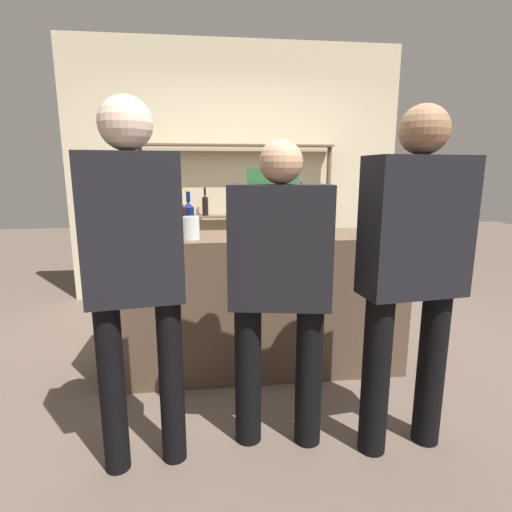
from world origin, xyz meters
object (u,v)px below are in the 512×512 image
at_px(counter_bottle_2, 189,217).
at_px(customer_center, 280,279).
at_px(customer_right, 413,261).
at_px(counter_bottle_1, 322,216).
at_px(counter_bottle_0, 181,218).
at_px(cork_jar, 190,228).
at_px(wine_glass, 283,215).
at_px(server_behind_counter, 273,223).
at_px(customer_left, 134,261).

distance_m(counter_bottle_2, customer_center, 1.13).
bearing_deg(customer_right, counter_bottle_1, 2.40).
bearing_deg(customer_center, counter_bottle_0, 40.57).
relative_size(counter_bottle_0, cork_jar, 2.24).
bearing_deg(counter_bottle_1, customer_right, -80.94).
distance_m(wine_glass, server_behind_counter, 0.61).
distance_m(counter_bottle_0, counter_bottle_2, 0.13).
bearing_deg(counter_bottle_0, counter_bottle_2, 67.89).
height_order(counter_bottle_1, cork_jar, counter_bottle_1).
bearing_deg(wine_glass, customer_center, -101.59).
bearing_deg(counter_bottle_1, counter_bottle_0, -179.14).
bearing_deg(counter_bottle_2, cork_jar, -85.74).
bearing_deg(cork_jar, counter_bottle_0, 113.93).
bearing_deg(counter_bottle_0, customer_left, -98.51).
bearing_deg(server_behind_counter, customer_left, -12.16).
bearing_deg(cork_jar, customer_left, -104.79).
height_order(cork_jar, customer_center, customer_center).
distance_m(counter_bottle_1, server_behind_counter, 0.72).
xyz_separation_m(customer_left, customer_right, (1.31, -0.02, -0.03)).
height_order(counter_bottle_1, wine_glass, counter_bottle_1).
xyz_separation_m(counter_bottle_2, customer_left, (-0.19, -1.10, -0.08)).
xyz_separation_m(counter_bottle_0, wine_glass, (0.73, 0.09, -0.00)).
bearing_deg(customer_left, counter_bottle_0, -16.78).
height_order(customer_left, customer_right, customer_left).
relative_size(wine_glass, customer_left, 0.10).
relative_size(counter_bottle_0, server_behind_counter, 0.20).
relative_size(counter_bottle_1, customer_right, 0.19).
height_order(customer_right, server_behind_counter, customer_right).
relative_size(counter_bottle_0, customer_right, 0.19).
bearing_deg(counter_bottle_1, wine_glass, 165.32).
bearing_deg(wine_glass, server_behind_counter, 87.64).
bearing_deg(counter_bottle_0, counter_bottle_1, 0.86).
height_order(counter_bottle_0, cork_jar, counter_bottle_0).
bearing_deg(server_behind_counter, counter_bottle_0, -31.58).
bearing_deg(counter_bottle_1, counter_bottle_2, 173.65).
bearing_deg(counter_bottle_1, server_behind_counter, 110.47).
bearing_deg(customer_center, counter_bottle_1, -18.34).
distance_m(cork_jar, customer_center, 0.87).
bearing_deg(customer_center, customer_left, 107.43).
bearing_deg(customer_right, counter_bottle_0, 42.79).
distance_m(counter_bottle_0, server_behind_counter, 1.02).
height_order(counter_bottle_2, customer_center, customer_center).
height_order(counter_bottle_0, customer_left, customer_left).
relative_size(counter_bottle_1, customer_left, 0.19).
height_order(counter_bottle_0, server_behind_counter, server_behind_counter).
distance_m(wine_glass, cork_jar, 0.70).
relative_size(counter_bottle_1, cork_jar, 2.18).
height_order(counter_bottle_2, cork_jar, counter_bottle_2).
bearing_deg(customer_left, customer_right, -99.18).
xyz_separation_m(customer_center, customer_right, (0.63, -0.12, 0.10)).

